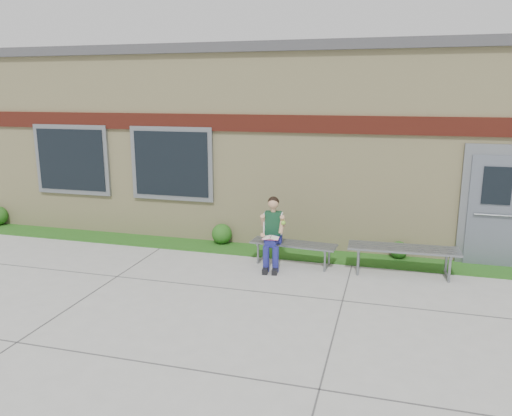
% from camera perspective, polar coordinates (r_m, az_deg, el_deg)
% --- Properties ---
extents(ground, '(80.00, 80.00, 0.00)m').
position_cam_1_polar(ground, '(7.81, 2.02, -11.20)').
color(ground, '#9E9E99').
rests_on(ground, ground).
extents(grass_strip, '(16.00, 0.80, 0.02)m').
position_cam_1_polar(grass_strip, '(10.19, 5.45, -5.30)').
color(grass_strip, '#2B4C14').
rests_on(grass_strip, ground).
extents(school_building, '(16.20, 6.22, 4.20)m').
position_cam_1_polar(school_building, '(13.07, 8.28, 8.07)').
color(school_building, beige).
rests_on(school_building, ground).
extents(bench_left, '(1.67, 0.59, 0.42)m').
position_cam_1_polar(bench_left, '(9.55, 4.31, -4.56)').
color(bench_left, slate).
rests_on(bench_left, ground).
extents(bench_right, '(1.96, 0.61, 0.50)m').
position_cam_1_polar(bench_right, '(9.37, 16.44, -5.01)').
color(bench_right, slate).
rests_on(bench_right, ground).
extents(girl, '(0.50, 0.82, 1.31)m').
position_cam_1_polar(girl, '(9.33, 1.89, -2.69)').
color(girl, navy).
rests_on(girl, ground).
extents(shrub_mid, '(0.43, 0.43, 0.43)m').
position_cam_1_polar(shrub_mid, '(10.80, -3.93, -2.95)').
color(shrub_mid, '#2B4C14').
rests_on(shrub_mid, grass_strip).
extents(shrub_east, '(0.34, 0.34, 0.34)m').
position_cam_1_polar(shrub_east, '(10.24, 16.01, -4.62)').
color(shrub_east, '#2B4C14').
rests_on(shrub_east, grass_strip).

